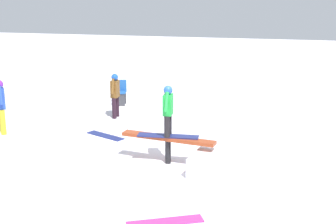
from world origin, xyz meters
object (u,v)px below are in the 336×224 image
Objects in this scene: main_rider_on_rail at (168,113)px; folding_chair at (120,93)px; loose_snowboard_navy at (105,136)px; rail_feature at (168,141)px; bystander_blue at (1,104)px; bystander_brown at (115,93)px; loose_snowboard_magenta at (165,222)px.

main_rider_on_rail is 1.66× the size of folding_chair.
folding_chair is at bearing 127.80° from loose_snowboard_navy.
bystander_blue is at bearing -4.06° from rail_feature.
rail_feature is 4.47m from bystander_brown.
bystander_brown is 1.63× the size of folding_chair.
rail_feature is 2.82m from loose_snowboard_navy.
folding_chair is (3.76, -8.18, 0.40)m from loose_snowboard_magenta.
rail_feature is 1.50× the size of bystander_blue.
loose_snowboard_navy is at bearing 96.53° from loose_snowboard_magenta.
rail_feature is 1.88× the size of loose_snowboard_navy.
loose_snowboard_navy is at bearing -168.78° from bystander_brown.
loose_snowboard_navy is 3.79m from folding_chair.
main_rider_on_rail is at bearing 39.21° from bystander_blue.
loose_snowboard_navy is at bearing -27.19° from rail_feature.
bystander_blue is (2.56, 2.41, 0.07)m from bystander_brown.
main_rider_on_rail reaches higher than loose_snowboard_navy.
bystander_blue reaches higher than folding_chair.
main_rider_on_rail is 1.02× the size of bystander_brown.
bystander_brown is (2.64, -3.60, 0.24)m from rail_feature.
bystander_brown is (2.64, -3.60, -0.45)m from main_rider_on_rail.
folding_chair is (3.09, -5.29, -0.84)m from main_rider_on_rail.
loose_snowboard_magenta is (-0.66, 2.88, -1.24)m from main_rider_on_rail.
bystander_brown is 2.17m from loose_snowboard_navy.
folding_chair is at bearing -50.87° from rail_feature.
bystander_brown reaches higher than loose_snowboard_magenta.
loose_snowboard_magenta is at bearing -77.44° from folding_chair.
folding_chair reaches higher than loose_snowboard_magenta.
bystander_brown reaches higher than folding_chair.
bystander_brown is at bearing -57.86° from main_rider_on_rail.
loose_snowboard_magenta is at bearing 111.77° from rail_feature.
main_rider_on_rail reaches higher than loose_snowboard_magenta.
loose_snowboard_magenta is at bearing -32.62° from loose_snowboard_navy.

